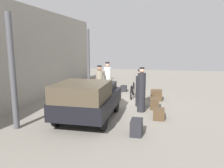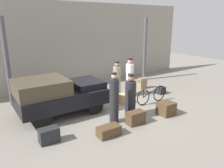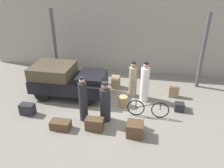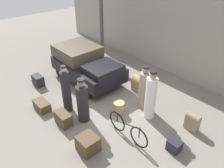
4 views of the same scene
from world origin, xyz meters
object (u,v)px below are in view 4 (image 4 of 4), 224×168
at_px(truck, 86,63).
at_px(porter_standing_middle, 66,91).
at_px(trunk_barrel_dark, 193,121).
at_px(suitcase_tan_flat, 38,80).
at_px(trunk_large_brown, 63,119).
at_px(trunk_umber_medium, 42,105).
at_px(conductor_in_dark_uniform, 83,102).
at_px(porter_lifting_near_truck, 151,97).
at_px(bicycle, 128,129).
at_px(wicker_basket, 119,108).
at_px(trunk_wicker_pale, 88,144).
at_px(porter_with_bicycle, 144,89).
at_px(suitcase_small_leather, 174,146).
at_px(suitcase_black_upright, 138,83).

height_order(truck, porter_standing_middle, porter_standing_middle).
bearing_deg(trunk_barrel_dark, suitcase_tan_flat, -156.55).
xyz_separation_m(trunk_large_brown, trunk_umber_medium, (-1.25, -0.19, -0.07)).
distance_m(conductor_in_dark_uniform, trunk_large_brown, 0.88).
bearing_deg(porter_lifting_near_truck, bicycle, -80.30).
bearing_deg(wicker_basket, trunk_wicker_pale, -69.91).
xyz_separation_m(bicycle, porter_standing_middle, (-2.45, -0.66, 0.49)).
bearing_deg(trunk_large_brown, porter_with_bicycle, 68.04).
bearing_deg(trunk_umber_medium, porter_with_bicycle, 51.28).
height_order(porter_standing_middle, suitcase_small_leather, porter_standing_middle).
distance_m(conductor_in_dark_uniform, trunk_barrel_dark, 3.68).
bearing_deg(conductor_in_dark_uniform, trunk_large_brown, -112.29).
bearing_deg(conductor_in_dark_uniform, suitcase_tan_flat, -176.80).
bearing_deg(porter_lifting_near_truck, trunk_large_brown, -123.84).
xyz_separation_m(truck, suitcase_tan_flat, (-1.00, -1.87, -0.59)).
height_order(wicker_basket, porter_lifting_near_truck, porter_lifting_near_truck).
distance_m(porter_standing_middle, suitcase_tan_flat, 2.46).
bearing_deg(suitcase_small_leather, wicker_basket, -179.37).
distance_m(trunk_barrel_dark, trunk_umber_medium, 5.36).
relative_size(truck, suitcase_tan_flat, 5.72).
relative_size(suitcase_tan_flat, suitcase_small_leather, 1.52).
xyz_separation_m(suitcase_tan_flat, trunk_umber_medium, (1.70, -0.66, -0.07)).
height_order(wicker_basket, trunk_barrel_dark, trunk_barrel_dark).
xyz_separation_m(trunk_barrel_dark, trunk_umber_medium, (-4.26, -3.25, -0.16)).
height_order(porter_with_bicycle, suitcase_small_leather, porter_with_bicycle).
xyz_separation_m(wicker_basket, trunk_wicker_pale, (0.69, -1.89, 0.03)).
bearing_deg(wicker_basket, conductor_in_dark_uniform, -114.09).
relative_size(porter_with_bicycle, trunk_umber_medium, 2.34).
xyz_separation_m(porter_with_bicycle, trunk_large_brown, (-1.11, -2.76, -0.56)).
relative_size(porter_standing_middle, trunk_large_brown, 2.80).
xyz_separation_m(wicker_basket, porter_standing_middle, (-1.36, -1.31, 0.63)).
height_order(porter_lifting_near_truck, trunk_umber_medium, porter_lifting_near_truck).
bearing_deg(conductor_in_dark_uniform, porter_with_bicycle, 68.14).
distance_m(trunk_large_brown, trunk_umber_medium, 1.26).
height_order(suitcase_tan_flat, trunk_large_brown, suitcase_tan_flat).
bearing_deg(bicycle, conductor_in_dark_uniform, -161.68).
distance_m(wicker_basket, trunk_large_brown, 2.00).
bearing_deg(trunk_barrel_dark, bicycle, -121.15).
bearing_deg(wicker_basket, suitcase_small_leather, 0.63).
distance_m(suitcase_small_leather, trunk_wicker_pale, 2.55).
distance_m(porter_standing_middle, suitcase_black_upright, 3.11).
height_order(bicycle, suitcase_tan_flat, bicycle).
bearing_deg(suitcase_black_upright, conductor_in_dark_uniform, -88.66).
relative_size(porter_with_bicycle, trunk_barrel_dark, 2.78).
bearing_deg(porter_lifting_near_truck, porter_with_bicycle, 153.52).
xyz_separation_m(porter_lifting_near_truck, trunk_barrel_dark, (1.35, 0.58, -0.52)).
xyz_separation_m(wicker_basket, suitcase_black_upright, (-0.60, 1.66, 0.12)).
relative_size(porter_lifting_near_truck, trunk_large_brown, 2.81).
distance_m(bicycle, trunk_wicker_pale, 1.31).
distance_m(bicycle, porter_standing_middle, 2.58).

